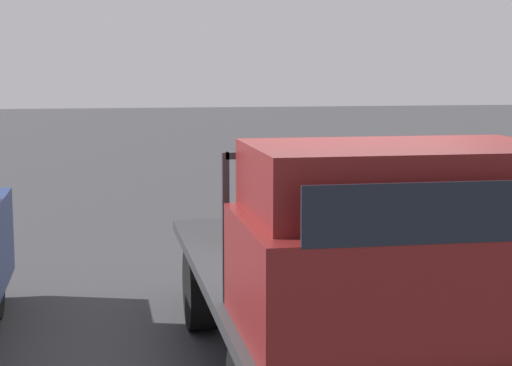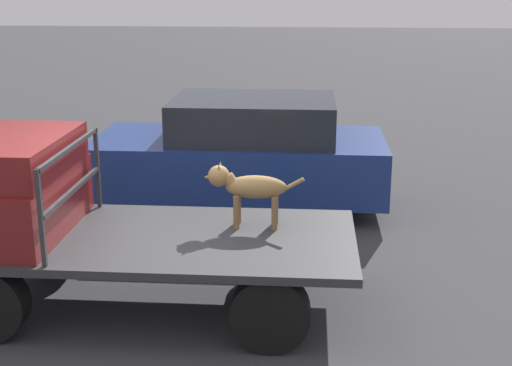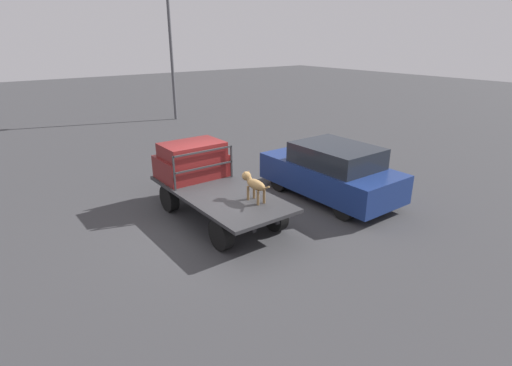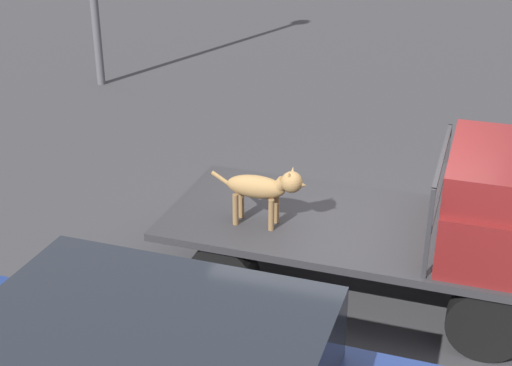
# 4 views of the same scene
# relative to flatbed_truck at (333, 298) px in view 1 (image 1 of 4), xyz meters

# --- Properties ---
(flatbed_truck) EXTENTS (4.11, 1.83, 0.77)m
(flatbed_truck) POSITION_rel_flatbed_truck_xyz_m (0.00, 0.00, 0.00)
(flatbed_truck) COLOR black
(flatbed_truck) RESTS_ON ground
(truck_cab) EXTENTS (1.25, 1.71, 0.96)m
(truck_cab) POSITION_rel_flatbed_truck_xyz_m (1.35, 0.00, 0.66)
(truck_cab) COLOR maroon
(truck_cab) RESTS_ON flatbed_truck
(truck_headboard) EXTENTS (0.04, 1.71, 0.88)m
(truck_headboard) POSITION_rel_flatbed_truck_xyz_m (0.69, 0.00, 0.78)
(truck_headboard) COLOR #2D2D30
(truck_headboard) RESTS_ON flatbed_truck
(dog) EXTENTS (1.01, 0.23, 0.66)m
(dog) POSITION_rel_flatbed_truck_xyz_m (-0.97, -0.34, 0.62)
(dog) COLOR brown
(dog) RESTS_ON flatbed_truck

